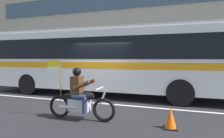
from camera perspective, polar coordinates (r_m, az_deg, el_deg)
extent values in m
plane|color=black|center=(8.58, -3.35, -9.14)|extent=(60.00, 60.00, 0.00)
cube|color=gray|center=(13.36, 5.06, -4.35)|extent=(28.00, 3.80, 0.15)
cube|color=silver|center=(8.04, -5.01, -9.96)|extent=(26.60, 0.14, 0.01)
cube|color=gray|center=(15.72, 7.23, 13.20)|extent=(28.00, 0.80, 9.12)
cube|color=#384C60|center=(15.11, 6.85, 8.37)|extent=(25.76, 0.10, 1.40)
cube|color=white|center=(9.54, -1.27, 2.59)|extent=(12.37, 2.68, 2.70)
cube|color=black|center=(9.55, -1.28, 5.89)|extent=(11.38, 2.71, 0.96)
cube|color=orange|center=(9.55, -1.27, 1.39)|extent=(12.12, 2.71, 0.28)
cube|color=silver|center=(9.63, -1.29, 11.01)|extent=(12.12, 2.55, 0.16)
cylinder|color=black|center=(10.64, -23.40, -4.14)|extent=(1.04, 0.30, 1.04)
cylinder|color=black|center=(7.88, 19.48, -6.58)|extent=(1.04, 0.30, 1.04)
torus|color=black|center=(5.67, -2.42, -12.04)|extent=(0.69, 0.12, 0.69)
torus|color=black|center=(6.28, -15.25, -10.64)|extent=(0.69, 0.12, 0.69)
cube|color=silver|center=(5.94, -9.63, -10.39)|extent=(0.65, 0.31, 0.36)
ellipsoid|color=black|center=(5.77, -7.41, -7.92)|extent=(0.49, 0.30, 0.24)
cube|color=black|center=(5.98, -11.39, -7.96)|extent=(0.57, 0.28, 0.12)
cylinder|color=silver|center=(5.62, -3.02, -9.04)|extent=(0.28, 0.07, 0.58)
cylinder|color=silver|center=(5.59, -3.80, -5.77)|extent=(0.07, 0.64, 0.04)
cylinder|color=silver|center=(5.95, -12.96, -10.89)|extent=(0.55, 0.11, 0.09)
cube|color=#4C2D19|center=(5.86, -10.30, -4.80)|extent=(0.30, 0.37, 0.56)
sphere|color=black|center=(5.82, -10.34, -0.80)|extent=(0.26, 0.26, 0.26)
cylinder|color=#232D4C|center=(6.01, -8.29, -7.48)|extent=(0.43, 0.17, 0.15)
cylinder|color=#232D4C|center=(5.98, -6.68, -9.86)|extent=(0.13, 0.13, 0.46)
cylinder|color=#232D4C|center=(5.69, -9.83, -8.11)|extent=(0.43, 0.17, 0.15)
cylinder|color=#232D4C|center=(5.67, -8.15, -10.63)|extent=(0.13, 0.13, 0.46)
cylinder|color=#4C2D19|center=(5.93, -7.35, -4.29)|extent=(0.52, 0.13, 0.32)
cylinder|color=#4C2D19|center=(5.57, -9.03, -4.79)|extent=(0.52, 0.13, 0.32)
cylinder|color=olive|center=(6.11, -14.96, -3.34)|extent=(0.02, 0.02, 1.25)
cube|color=yellow|center=(6.20, -16.84, 1.58)|extent=(0.44, 0.04, 0.20)
cube|color=white|center=(6.21, -16.81, -0.26)|extent=(0.44, 0.04, 0.20)
cylinder|color=red|center=(12.30, 4.24, -3.29)|extent=(0.22, 0.22, 0.58)
sphere|color=red|center=(12.27, 4.25, -1.62)|extent=(0.20, 0.20, 0.20)
cylinder|color=red|center=(12.16, 4.07, -3.23)|extent=(0.09, 0.10, 0.09)
cone|color=#EA590F|center=(5.41, 16.93, -13.71)|extent=(0.32, 0.32, 0.55)
cube|color=black|center=(5.49, 16.89, -16.30)|extent=(0.36, 0.36, 0.03)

